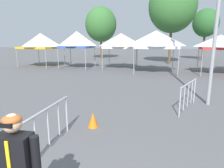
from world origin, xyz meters
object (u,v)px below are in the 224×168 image
at_px(canopy_tent_right_of_center, 121,41).
at_px(tree_behind_tents_left, 101,24).
at_px(canopy_tent_center, 77,40).
at_px(canopy_tent_left_of_center, 41,41).
at_px(canopy_tent_far_left, 220,42).
at_px(traffic_cone_lot_center, 93,120).
at_px(tree_behind_tents_center, 173,6).
at_px(crowd_barrier_mid_lot, 188,91).
at_px(crowd_barrier_by_lift, 48,120).
at_px(canopy_tent_behind_right, 156,39).
at_px(tree_behind_tents_right, 206,23).

xyz_separation_m(canopy_tent_right_of_center, tree_behind_tents_left, (-5.06, 10.01, 2.35)).
bearing_deg(canopy_tent_center, canopy_tent_left_of_center, 173.56).
xyz_separation_m(canopy_tent_far_left, traffic_cone_lot_center, (-6.32, -11.72, -2.30)).
relative_size(tree_behind_tents_center, crowd_barrier_mid_lot, 4.66).
xyz_separation_m(canopy_tent_left_of_center, crowd_barrier_by_lift, (9.70, -14.54, -1.87)).
relative_size(crowd_barrier_by_lift, crowd_barrier_mid_lot, 1.07).
bearing_deg(crowd_barrier_mid_lot, crowd_barrier_by_lift, -133.14).
height_order(canopy_tent_far_left, tree_behind_tents_left, tree_behind_tents_left).
height_order(canopy_tent_behind_right, traffic_cone_lot_center, canopy_tent_behind_right).
distance_m(tree_behind_tents_center, tree_behind_tents_left, 11.04).
bearing_deg(tree_behind_tents_left, tree_behind_tents_right, 2.50).
distance_m(canopy_tent_right_of_center, tree_behind_tents_left, 11.46).
relative_size(canopy_tent_center, crowd_barrier_mid_lot, 1.79).
bearing_deg(traffic_cone_lot_center, canopy_tent_center, 115.67).
distance_m(canopy_tent_far_left, tree_behind_tents_right, 12.47).
distance_m(tree_behind_tents_right, tree_behind_tents_left, 14.34).
bearing_deg(tree_behind_tents_left, tree_behind_tents_center, -27.17).
bearing_deg(tree_behind_tents_center, canopy_tent_center, -147.44).
distance_m(tree_behind_tents_left, crowd_barrier_by_lift, 25.87).
relative_size(canopy_tent_left_of_center, tree_behind_tents_right, 0.55).
xyz_separation_m(canopy_tent_behind_right, crowd_barrier_mid_lot, (1.60, -9.20, -1.99)).
bearing_deg(tree_behind_tents_right, tree_behind_tents_center, -129.11).
xyz_separation_m(canopy_tent_far_left, tree_behind_tents_left, (-13.23, 11.56, 2.45)).
bearing_deg(canopy_tent_left_of_center, tree_behind_tents_right, 31.40).
relative_size(canopy_tent_right_of_center, crowd_barrier_mid_lot, 1.69).
bearing_deg(traffic_cone_lot_center, canopy_tent_left_of_center, 128.29).
relative_size(canopy_tent_center, canopy_tent_behind_right, 0.94).
bearing_deg(tree_behind_tents_center, crowd_barrier_mid_lot, -89.32).
bearing_deg(crowd_barrier_by_lift, tree_behind_tents_center, 80.03).
distance_m(canopy_tent_right_of_center, traffic_cone_lot_center, 13.61).
relative_size(tree_behind_tents_center, traffic_cone_lot_center, 19.70).
bearing_deg(crowd_barrier_by_lift, tree_behind_tents_right, 72.40).
bearing_deg(canopy_tent_right_of_center, tree_behind_tents_left, 116.79).
xyz_separation_m(canopy_tent_behind_right, canopy_tent_far_left, (4.88, 0.08, -0.21)).
xyz_separation_m(canopy_tent_center, tree_behind_tents_center, (8.90, 5.68, 3.58)).
distance_m(canopy_tent_left_of_center, canopy_tent_right_of_center, 8.47).
bearing_deg(canopy_tent_center, canopy_tent_behind_right, -7.27).
xyz_separation_m(tree_behind_tents_left, traffic_cone_lot_center, (6.91, -23.28, -4.75)).
bearing_deg(tree_behind_tents_left, crowd_barrier_mid_lot, -64.50).
height_order(canopy_tent_left_of_center, canopy_tent_far_left, canopy_tent_left_of_center).
distance_m(canopy_tent_center, canopy_tent_far_left, 12.40).
height_order(canopy_tent_behind_right, tree_behind_tents_right, tree_behind_tents_right).
distance_m(canopy_tent_right_of_center, tree_behind_tents_center, 7.79).
height_order(tree_behind_tents_center, traffic_cone_lot_center, tree_behind_tents_center).
xyz_separation_m(tree_behind_tents_center, tree_behind_tents_left, (-9.75, 5.00, -1.34)).
height_order(canopy_tent_right_of_center, crowd_barrier_mid_lot, canopy_tent_right_of_center).
bearing_deg(canopy_tent_left_of_center, canopy_tent_right_of_center, 1.30).
xyz_separation_m(canopy_tent_left_of_center, canopy_tent_behind_right, (11.76, -1.44, 0.11)).
distance_m(canopy_tent_behind_right, tree_behind_tents_center, 7.67).
distance_m(canopy_tent_behind_right, tree_behind_tents_right, 13.82).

